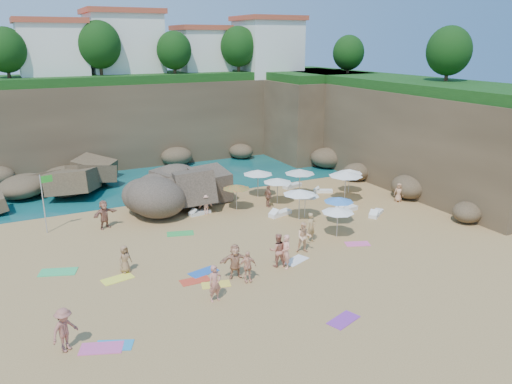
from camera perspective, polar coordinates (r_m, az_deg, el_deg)
name	(u,v)px	position (r m, az deg, el deg)	size (l,w,h in m)	color
ground	(249,239)	(31.71, -0.79, -5.36)	(120.00, 120.00, 0.00)	tan
seawater	(135,149)	(59.06, -13.69, 4.77)	(120.00, 120.00, 0.00)	#0C4751
cliff_back	(162,119)	(54.07, -10.66, 8.17)	(44.00, 8.00, 8.00)	brown
cliff_right	(398,132)	(47.52, 15.90, 6.61)	(8.00, 30.00, 8.00)	brown
cliff_corner	(308,116)	(55.71, 5.99, 8.62)	(10.00, 12.00, 8.00)	brown
rock_promontory	(41,195)	(44.10, -23.32, -0.29)	(12.00, 7.00, 2.00)	brown
clifftop_buildings	(165,48)	(54.50, -10.33, 15.91)	(28.48, 9.48, 7.00)	white
clifftop_trees	(204,48)	(49.15, -6.02, 16.00)	(35.60, 23.82, 4.40)	#11380F
rock_outcrop	(187,201)	(39.19, -7.94, -1.08)	(7.50, 5.63, 3.00)	brown
flag_pole	(45,196)	(34.62, -23.01, -0.42)	(0.76, 0.20, 3.92)	silver
parasol_0	(278,180)	(37.72, 2.48, 1.36)	(2.18, 2.18, 2.07)	silver
parasol_1	(258,172)	(39.38, 0.22, 2.29)	(2.37, 2.37, 2.24)	silver
parasol_2	(300,171)	(39.62, 5.03, 2.37)	(2.41, 2.41, 2.27)	silver
parasol_3	(346,174)	(38.75, 10.23, 2.09)	(2.61, 2.61, 2.47)	silver
parasol_5	(305,194)	(35.01, 5.65, -0.22)	(2.01, 2.01, 1.90)	silver
parasol_6	(236,187)	(36.47, -2.26, 0.62)	(2.05, 2.05, 1.94)	silver
parasol_7	(300,192)	(34.52, 5.00, 0.01)	(2.31, 2.31, 2.19)	silver
parasol_8	(350,171)	(41.31, 10.65, 2.36)	(2.09, 2.09, 1.98)	silver
parasol_10	(339,199)	(34.06, 9.44, -0.84)	(2.03, 2.03, 1.92)	silver
parasol_11	(338,210)	(31.82, 9.35, -2.04)	(2.08, 2.08, 1.97)	silver
lounger_0	(200,213)	(36.21, -6.45, -2.35)	(1.63, 0.54, 0.25)	silver
lounger_1	(323,191)	(41.44, 7.66, 0.11)	(1.55, 0.52, 0.24)	white
lounger_2	(292,186)	(42.59, 4.18, 0.72)	(1.79, 0.60, 0.28)	silver
lounger_3	(280,213)	(35.81, 2.78, -2.46)	(1.82, 0.61, 0.28)	white
lounger_4	(346,209)	(37.17, 10.22, -1.96)	(1.96, 0.65, 0.30)	white
lounger_5	(376,213)	(36.79, 13.57, -2.40)	(1.74, 0.58, 0.27)	white
towel_0	(114,345)	(22.30, -15.90, -16.50)	(1.52, 0.76, 0.03)	#268FCB
towel_1	(101,348)	(22.27, -17.25, -16.67)	(1.72, 0.86, 0.03)	#D75399
towel_3	(58,272)	(29.40, -21.68, -8.49)	(1.94, 0.97, 0.03)	#36BF6B
towel_4	(118,279)	(27.64, -15.53, -9.54)	(1.61, 0.81, 0.03)	#FEFB43
towel_5	(296,260)	(28.79, 4.56, -7.81)	(1.57, 0.78, 0.03)	white
towel_6	(344,320)	(23.47, 9.97, -14.21)	(1.58, 0.79, 0.03)	purple
towel_7	(195,281)	(26.67, -6.97, -10.01)	(1.54, 0.77, 0.03)	red
towel_8	(204,272)	(27.52, -6.01, -9.09)	(1.59, 0.79, 0.03)	blue
towel_9	(357,244)	(31.54, 11.51, -5.82)	(1.49, 0.75, 0.03)	#EB5BA6
towel_11	(180,234)	(32.85, -8.65, -4.72)	(1.72, 0.86, 0.03)	green
towel_12	(216,284)	(26.17, -4.59, -10.49)	(1.48, 0.74, 0.03)	yellow
person_stand_0	(215,283)	(24.31, -4.72, -10.36)	(0.67, 0.44, 1.85)	tan
person_stand_1	(278,250)	(27.71, 2.48, -6.64)	(0.93, 0.73, 1.92)	#BE755F
person_stand_2	(206,204)	(36.02, -5.76, -1.36)	(0.99, 0.41, 1.53)	tan
person_stand_3	(268,196)	(37.32, 1.41, -0.48)	(0.99, 0.41, 1.69)	#A16850
person_stand_4	(399,193)	(40.13, 16.00, -0.06)	(0.72, 0.39, 1.47)	tan
person_stand_5	(104,214)	(34.59, -16.96, -2.47)	(1.80, 0.52, 1.94)	#A86A54
person_stand_6	(286,252)	(27.53, 3.42, -6.82)	(0.71, 0.46, 1.93)	#F5A38B
person_lie_0	(67,345)	(22.44, -20.83, -16.06)	(1.21, 1.87, 0.50)	#A46052
person_lie_1	(247,278)	(26.30, -0.98, -9.82)	(0.98, 1.67, 0.41)	#EBA885
person_lie_2	(126,269)	(28.17, -14.67, -8.51)	(0.74, 1.52, 0.41)	#946C4A
person_lie_3	(235,273)	(26.73, -2.38, -9.27)	(1.71, 1.85, 0.49)	tan
person_lie_4	(311,238)	(31.35, 6.28, -5.30)	(0.68, 1.85, 0.44)	tan
person_lie_5	(304,247)	(29.78, 5.47, -6.25)	(0.89, 1.84, 0.70)	#F7BD8C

